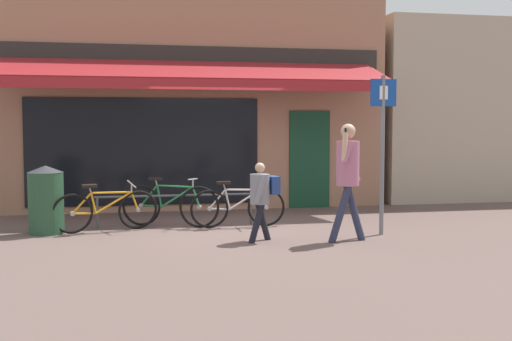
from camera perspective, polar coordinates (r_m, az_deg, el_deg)
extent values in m
plane|color=brown|center=(11.22, -2.69, -5.16)|extent=(160.00, 160.00, 0.00)
cube|color=#9E7056|center=(14.93, -6.47, 6.44)|extent=(8.60, 3.00, 4.84)
cube|color=black|center=(13.36, -9.88, 1.66)|extent=(4.73, 0.04, 2.20)
cube|color=#143D28|center=(13.94, 4.78, 0.99)|extent=(0.90, 0.04, 2.10)
cube|color=#282623|center=(13.48, -5.90, 10.03)|extent=(8.17, 0.06, 0.44)
cube|color=maroon|center=(12.75, -5.56, 8.91)|extent=(7.74, 1.47, 0.50)
cube|color=maroon|center=(12.01, -5.17, 7.65)|extent=(7.74, 0.03, 0.20)
cube|color=tan|center=(17.72, 18.27, 4.98)|extent=(5.93, 4.00, 4.28)
cylinder|color=#47494F|center=(11.47, -7.15, -2.22)|extent=(2.82, 0.04, 0.04)
cylinder|color=#47494F|center=(11.47, -13.93, -3.69)|extent=(0.04, 0.04, 0.55)
cylinder|color=#47494F|center=(11.68, -0.46, -3.42)|extent=(0.04, 0.04, 0.55)
torus|color=black|center=(11.26, -10.46, -3.45)|extent=(0.70, 0.31, 0.68)
cylinder|color=#9E9EA3|center=(11.26, -10.46, -3.45)|extent=(0.09, 0.08, 0.08)
torus|color=black|center=(11.01, -16.02, -3.71)|extent=(0.70, 0.31, 0.68)
cylinder|color=#9E9EA3|center=(11.01, -16.02, -3.71)|extent=(0.09, 0.08, 0.08)
cylinder|color=orange|center=(11.11, -12.53, -2.80)|extent=(0.61, 0.14, 0.36)
cylinder|color=orange|center=(11.06, -12.72, -1.92)|extent=(0.67, 0.21, 0.05)
cylinder|color=orange|center=(11.03, -14.24, -2.84)|extent=(0.11, 0.12, 0.36)
cylinder|color=orange|center=(11.05, -15.03, -3.71)|extent=(0.38, 0.13, 0.05)
cylinder|color=orange|center=(10.99, -15.23, -2.83)|extent=(0.33, 0.07, 0.36)
cylinder|color=orange|center=(11.20, -10.73, -2.68)|extent=(0.15, 0.12, 0.33)
cylinder|color=#9E9EA3|center=(10.97, -14.52, -1.70)|extent=(0.06, 0.05, 0.11)
cube|color=black|center=(10.95, -14.59, -1.35)|extent=(0.26, 0.16, 0.06)
cylinder|color=#9E9EA3|center=(11.13, -11.01, -1.54)|extent=(0.04, 0.05, 0.14)
cylinder|color=#9E9EA3|center=(11.11, -11.00, -1.19)|extent=(0.15, 0.51, 0.10)
torus|color=black|center=(11.29, -5.08, -3.24)|extent=(0.70, 0.37, 0.73)
cylinder|color=#9E9EA3|center=(11.29, -5.08, -3.24)|extent=(0.09, 0.09, 0.07)
torus|color=black|center=(11.65, -10.16, -3.06)|extent=(0.70, 0.37, 0.73)
cylinder|color=#9E9EA3|center=(11.65, -10.16, -3.06)|extent=(0.09, 0.09, 0.07)
cylinder|color=#23703D|center=(11.41, -7.04, -2.36)|extent=(0.57, 0.25, 0.39)
cylinder|color=#23703D|center=(11.41, -7.22, -1.40)|extent=(0.62, 0.30, 0.05)
cylinder|color=#23703D|center=(11.52, -8.60, -2.27)|extent=(0.11, 0.10, 0.39)
cylinder|color=#23703D|center=(11.58, -9.29, -3.14)|extent=(0.36, 0.18, 0.05)
cylinder|color=#23703D|center=(11.59, -9.47, -2.19)|extent=(0.32, 0.14, 0.38)
cylinder|color=#23703D|center=(11.30, -5.36, -2.36)|extent=(0.15, 0.11, 0.35)
cylinder|color=#9E9EA3|center=(11.53, -8.85, -1.07)|extent=(0.06, 0.05, 0.11)
cube|color=black|center=(11.53, -8.91, -0.72)|extent=(0.26, 0.19, 0.06)
cylinder|color=#9E9EA3|center=(11.30, -5.63, -1.13)|extent=(0.04, 0.04, 0.14)
cylinder|color=#9E9EA3|center=(11.30, -5.63, -0.77)|extent=(0.23, 0.49, 0.05)
torus|color=black|center=(11.39, 0.92, -3.30)|extent=(0.68, 0.07, 0.68)
cylinder|color=#9E9EA3|center=(11.39, 0.92, -3.30)|extent=(0.07, 0.06, 0.07)
torus|color=black|center=(11.22, -4.16, -3.42)|extent=(0.68, 0.07, 0.68)
cylinder|color=#9E9EA3|center=(11.22, -4.16, -3.42)|extent=(0.07, 0.06, 0.07)
cylinder|color=#BCB7B2|center=(11.29, -0.99, -2.60)|extent=(0.57, 0.04, 0.36)
cylinder|color=#BCB7B2|center=(11.26, -1.18, -1.72)|extent=(0.63, 0.03, 0.05)
cylinder|color=#BCB7B2|center=(11.24, -2.56, -2.59)|extent=(0.11, 0.05, 0.36)
cylinder|color=#BCB7B2|center=(11.24, -3.26, -3.45)|extent=(0.36, 0.03, 0.05)
cylinder|color=#BCB7B2|center=(11.21, -3.46, -2.57)|extent=(0.31, 0.05, 0.35)
cylinder|color=#BCB7B2|center=(11.36, 0.65, -2.51)|extent=(0.15, 0.05, 0.33)
cylinder|color=#9E9EA3|center=(11.20, -2.82, -1.46)|extent=(0.06, 0.03, 0.11)
cube|color=black|center=(11.19, -2.90, -1.11)|extent=(0.24, 0.10, 0.05)
cylinder|color=#9E9EA3|center=(11.31, 0.38, -1.38)|extent=(0.03, 0.03, 0.14)
cylinder|color=#9E9EA3|center=(11.30, 0.38, -1.02)|extent=(0.02, 0.52, 0.04)
cylinder|color=#282D47|center=(9.91, 7.49, -3.89)|extent=(0.38, 0.17, 0.90)
cylinder|color=#282D47|center=(10.15, 8.72, -3.72)|extent=(0.38, 0.17, 0.90)
cylinder|color=#B26684|center=(9.95, 8.16, 0.64)|extent=(0.41, 0.41, 0.69)
sphere|color=tan|center=(9.93, 8.19, 3.48)|extent=(0.23, 0.23, 0.23)
cylinder|color=#B26684|center=(10.17, 8.52, 0.70)|extent=(0.30, 0.12, 0.61)
cylinder|color=#B26684|center=(9.73, 8.08, 1.49)|extent=(0.23, 0.17, 0.30)
cylinder|color=tan|center=(9.72, 7.88, 2.03)|extent=(0.16, 0.19, 0.46)
cube|color=black|center=(9.77, 7.96, 3.34)|extent=(0.03, 0.07, 0.14)
cylinder|color=black|center=(9.84, 0.06, -4.75)|extent=(0.28, 0.14, 0.61)
cylinder|color=black|center=(10.05, 0.63, -4.56)|extent=(0.28, 0.14, 0.61)
cylinder|color=gray|center=(9.88, 0.35, -1.66)|extent=(0.35, 0.35, 0.46)
sphere|color=tan|center=(9.85, 0.35, 0.25)|extent=(0.15, 0.15, 0.15)
cylinder|color=gray|center=(10.07, 0.35, -1.56)|extent=(0.23, 0.17, 0.42)
cylinder|color=gray|center=(9.69, 0.35, -1.78)|extent=(0.23, 0.17, 0.42)
cube|color=navy|center=(9.96, 1.54, -1.30)|extent=(0.18, 0.28, 0.28)
cylinder|color=#23472D|center=(11.17, -18.16, -2.77)|extent=(0.57, 0.57, 1.02)
cone|color=#33353A|center=(11.12, -18.23, 0.13)|extent=(0.59, 0.59, 0.11)
cylinder|color=slate|center=(10.65, 11.16, 1.31)|extent=(0.07, 0.07, 2.60)
cube|color=#14429E|center=(10.64, 11.26, 6.80)|extent=(0.44, 0.02, 0.44)
cube|color=white|center=(10.63, 11.29, 6.81)|extent=(0.14, 0.01, 0.22)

